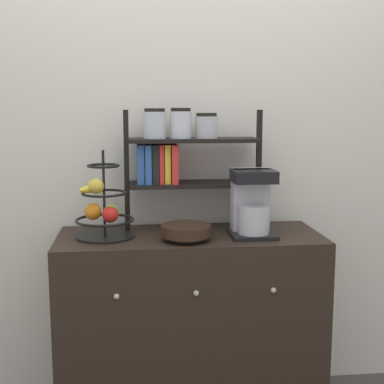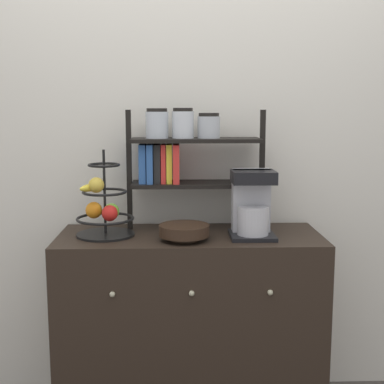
# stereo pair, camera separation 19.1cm
# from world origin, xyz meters

# --- Properties ---
(wall_back) EXTENTS (7.00, 0.05, 2.60)m
(wall_back) POSITION_xyz_m (0.00, 0.52, 1.30)
(wall_back) COLOR silver
(wall_back) RESTS_ON ground_plane
(sideboard) EXTENTS (1.21, 0.50, 0.88)m
(sideboard) POSITION_xyz_m (0.00, 0.24, 0.44)
(sideboard) COLOR black
(sideboard) RESTS_ON ground_plane
(coffee_maker) EXTENTS (0.20, 0.20, 0.30)m
(coffee_maker) POSITION_xyz_m (0.28, 0.20, 1.03)
(coffee_maker) COLOR black
(coffee_maker) RESTS_ON sideboard
(fruit_stand) EXTENTS (0.27, 0.27, 0.39)m
(fruit_stand) POSITION_xyz_m (-0.39, 0.23, 1.01)
(fruit_stand) COLOR black
(fruit_stand) RESTS_ON sideboard
(wooden_bowl) EXTENTS (0.22, 0.22, 0.07)m
(wooden_bowl) POSITION_xyz_m (-0.03, 0.14, 0.92)
(wooden_bowl) COLOR black
(wooden_bowl) RESTS_ON sideboard
(shelf_hutch) EXTENTS (0.66, 0.20, 0.58)m
(shelf_hutch) POSITION_xyz_m (-0.04, 0.37, 1.26)
(shelf_hutch) COLOR black
(shelf_hutch) RESTS_ON sideboard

